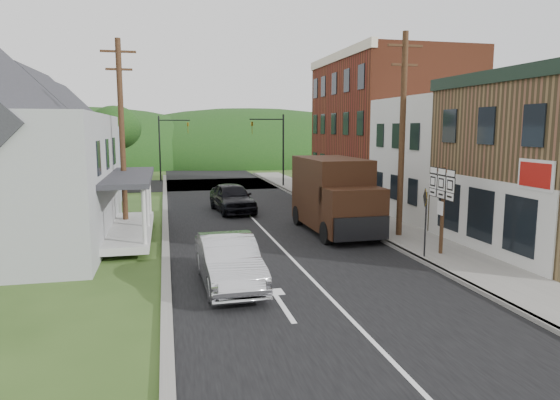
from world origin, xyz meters
TOP-DOWN VIEW (x-y plane):
  - ground at (0.00, 0.00)m, footprint 120.00×120.00m
  - road at (0.00, 10.00)m, footprint 9.00×90.00m
  - cross_road at (0.00, 27.00)m, footprint 60.00×9.00m
  - sidewalk_right at (5.90, 8.00)m, footprint 2.80×55.00m
  - curb_right at (4.55, 8.00)m, footprint 0.20×55.00m
  - curb_left at (-4.65, 8.00)m, footprint 0.30×55.00m
  - storefront_white at (11.30, 7.50)m, footprint 8.00×7.00m
  - storefront_red at (11.30, 17.00)m, footprint 8.00×12.00m
  - house_blue at (-11.00, 17.00)m, footprint 7.14×8.16m
  - house_cream at (-11.50, 26.00)m, footprint 7.14×8.16m
  - utility_pole_right at (5.60, 3.50)m, footprint 1.60×0.26m
  - utility_pole_left at (-6.50, 8.00)m, footprint 1.60×0.26m
  - traffic_signal_right at (4.30, 23.50)m, footprint 2.87×0.20m
  - traffic_signal_left at (-4.30, 30.50)m, footprint 2.87×0.20m
  - tree_left_d at (-9.00, 32.00)m, footprint 4.80×4.80m
  - forested_ridge at (0.00, 55.00)m, footprint 90.00×30.00m
  - silver_sedan at (-2.72, -1.65)m, footprint 1.84×4.83m
  - dark_sedan at (-0.78, 12.13)m, footprint 2.53×5.18m
  - delivery_van at (3.15, 5.24)m, footprint 2.70×6.31m
  - route_sign_cluster at (5.59, 0.06)m, footprint 0.22×1.91m
  - warning_sign at (4.78, -0.23)m, footprint 0.24×0.68m

SIDE VIEW (x-z plane):
  - ground at x=0.00m, z-range 0.00..0.00m
  - road at x=0.00m, z-range -0.01..0.01m
  - cross_road at x=0.00m, z-range -0.01..0.01m
  - forested_ridge at x=0.00m, z-range -8.00..8.00m
  - curb_left at x=-4.65m, z-range 0.00..0.12m
  - sidewalk_right at x=5.90m, z-range 0.00..0.15m
  - curb_right at x=4.55m, z-range 0.00..0.15m
  - silver_sedan at x=-2.72m, z-range 0.00..1.57m
  - dark_sedan at x=-0.78m, z-range 0.00..1.70m
  - delivery_van at x=3.15m, z-range 0.02..3.53m
  - warning_sign at x=4.78m, z-range 0.51..3.10m
  - route_sign_cluster at x=5.59m, z-range 0.64..3.98m
  - storefront_white at x=11.30m, z-range 0.00..6.50m
  - house_blue at x=-11.00m, z-range 0.05..7.33m
  - house_cream at x=-11.50m, z-range 0.05..7.33m
  - traffic_signal_right at x=4.30m, z-range 0.76..6.76m
  - traffic_signal_left at x=-4.30m, z-range 0.76..6.76m
  - utility_pole_right at x=5.60m, z-range 0.16..9.16m
  - utility_pole_left at x=-6.50m, z-range 0.16..9.16m
  - tree_left_d at x=-9.00m, z-range 1.41..8.35m
  - storefront_red at x=11.30m, z-range 0.00..10.00m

